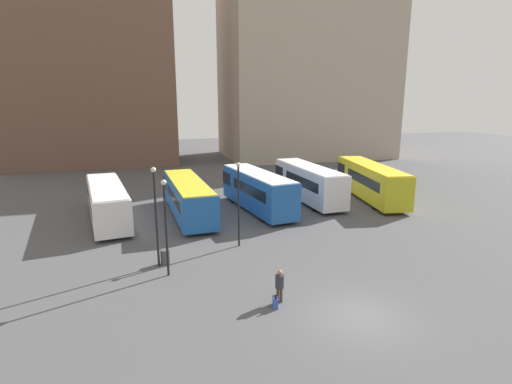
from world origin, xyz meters
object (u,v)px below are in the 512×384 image
object	(u,v)px
bus_2	(257,190)
bus_3	(308,182)
bus_1	(188,196)
traveler	(280,283)
lamp_post_2	(239,197)
bus_0	(107,201)
lamp_post_0	(166,220)
trash_bin	(165,257)
lamp_post_1	(156,209)
bus_4	(370,180)
suitcase	(275,302)

from	to	relation	value
bus_2	bus_3	distance (m)	5.57
bus_1	traveler	distance (m)	15.49
bus_1	lamp_post_2	xyz separation A→B (m)	(2.35, -7.75, 1.62)
bus_0	bus_1	xyz separation A→B (m)	(6.08, -0.33, 0.02)
bus_3	lamp_post_0	world-z (taller)	lamp_post_0
traveler	trash_bin	bearing A→B (deg)	50.40
bus_2	trash_bin	world-z (taller)	bus_2
bus_1	lamp_post_1	distance (m)	10.14
bus_4	lamp_post_2	xyz separation A→B (m)	(-14.57, -8.78, 1.42)
bus_2	lamp_post_2	xyz separation A→B (m)	(-3.40, -7.84, 1.44)
lamp_post_0	trash_bin	bearing A→B (deg)	92.53
bus_4	traveler	xyz separation A→B (m)	(-14.43, -16.30, -0.81)
bus_3	suitcase	xyz separation A→B (m)	(-8.90, -17.44, -1.50)
bus_1	lamp_post_2	size ratio (longest dim) A/B	2.08
bus_0	bus_1	world-z (taller)	bus_1
suitcase	lamp_post_1	world-z (taller)	lamp_post_1
bus_3	lamp_post_2	distance (m)	12.98
bus_0	traveler	xyz separation A→B (m)	(8.58, -15.60, -0.58)
bus_3	lamp_post_1	distance (m)	17.91
trash_bin	suitcase	bearing A→B (deg)	-54.41
lamp_post_1	trash_bin	xyz separation A→B (m)	(0.37, 0.19, -2.87)
bus_1	bus_3	world-z (taller)	bus_3
bus_1	bus_4	distance (m)	16.95
suitcase	trash_bin	size ratio (longest dim) A/B	0.82
bus_4	trash_bin	world-z (taller)	bus_4
bus_2	lamp_post_2	distance (m)	8.66
bus_2	lamp_post_1	xyz separation A→B (m)	(-8.42, -9.71, 1.57)
bus_1	trash_bin	bearing A→B (deg)	162.89
bus_4	lamp_post_0	bearing A→B (deg)	130.74
bus_0	traveler	size ratio (longest dim) A/B	6.93
lamp_post_2	bus_0	bearing A→B (deg)	136.21
bus_0	bus_2	world-z (taller)	bus_2
trash_bin	lamp_post_2	bearing A→B (deg)	19.78
bus_0	bus_2	distance (m)	11.83
bus_2	lamp_post_2	bearing A→B (deg)	147.83
bus_3	bus_0	bearing A→B (deg)	91.72
bus_0	bus_3	size ratio (longest dim) A/B	1.06
bus_0	lamp_post_0	xyz separation A→B (m)	(3.85, -11.32, 1.55)
bus_2	lamp_post_1	world-z (taller)	lamp_post_1
bus_0	lamp_post_1	xyz separation A→B (m)	(3.41, -9.95, 1.77)
traveler	lamp_post_2	xyz separation A→B (m)	(-0.14, 7.52, 2.23)
lamp_post_0	trash_bin	world-z (taller)	lamp_post_0
suitcase	trash_bin	distance (m)	7.67
lamp_post_2	traveler	bearing A→B (deg)	-88.93
suitcase	trash_bin	bearing A→B (deg)	46.61
traveler	lamp_post_0	size ratio (longest dim) A/B	0.31
bus_3	lamp_post_1	bearing A→B (deg)	126.60
traveler	suitcase	size ratio (longest dim) A/B	2.27
bus_0	lamp_post_0	world-z (taller)	lamp_post_0
bus_1	trash_bin	distance (m)	9.77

